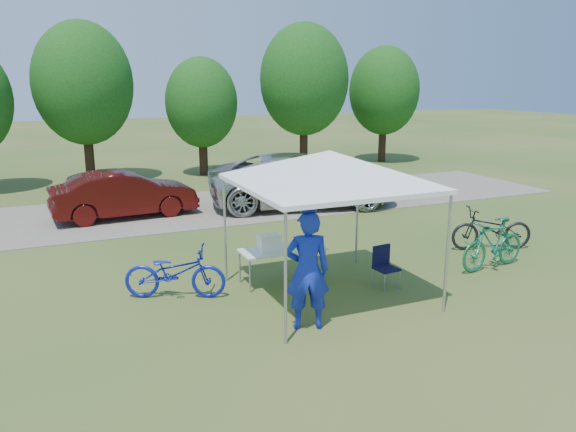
% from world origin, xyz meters
% --- Properties ---
extents(ground, '(100.00, 100.00, 0.00)m').
position_xyz_m(ground, '(0.00, 0.00, 0.00)').
color(ground, '#2D5119').
rests_on(ground, ground).
extents(gravel_strip, '(24.00, 5.00, 0.02)m').
position_xyz_m(gravel_strip, '(0.00, 8.00, 0.01)').
color(gravel_strip, gray).
rests_on(gravel_strip, ground).
extents(canopy, '(4.53, 4.53, 3.00)m').
position_xyz_m(canopy, '(0.00, 0.00, 2.65)').
color(canopy, '#A5A5AA').
rests_on(canopy, ground).
extents(treeline, '(24.89, 4.28, 6.30)m').
position_xyz_m(treeline, '(-0.29, 14.05, 3.53)').
color(treeline, '#382314').
rests_on(treeline, ground).
extents(folding_table, '(1.69, 0.70, 0.69)m').
position_xyz_m(folding_table, '(-0.48, 1.00, 0.65)').
color(folding_table, white).
rests_on(folding_table, ground).
extents(folding_chair, '(0.45, 0.47, 0.81)m').
position_xyz_m(folding_chair, '(1.24, -0.01, 0.47)').
color(folding_chair, black).
rests_on(folding_chair, ground).
extents(cooler, '(0.43, 0.29, 0.31)m').
position_xyz_m(cooler, '(-0.76, 1.00, 0.85)').
color(cooler, white).
rests_on(cooler, folding_table).
extents(ice_cream_cup, '(0.07, 0.07, 0.05)m').
position_xyz_m(ice_cream_cup, '(-0.03, 0.95, 0.72)').
color(ice_cream_cup, yellow).
rests_on(ice_cream_cup, folding_table).
extents(cyclist, '(0.82, 0.66, 1.96)m').
position_xyz_m(cyclist, '(-0.95, -1.11, 0.98)').
color(cyclist, '#1529B0').
rests_on(cyclist, ground).
extents(bike_blue, '(1.97, 1.34, 0.98)m').
position_xyz_m(bike_blue, '(-2.62, 1.04, 0.49)').
color(bike_blue, '#1422AF').
rests_on(bike_blue, ground).
extents(bike_green, '(1.85, 0.71, 1.08)m').
position_xyz_m(bike_green, '(3.94, -0.04, 0.54)').
color(bike_green, '#186F49').
rests_on(bike_green, ground).
extents(bike_dark, '(2.05, 1.25, 1.02)m').
position_xyz_m(bike_dark, '(4.91, 1.02, 0.51)').
color(bike_dark, black).
rests_on(bike_dark, ground).
extents(minivan, '(6.40, 3.97, 1.65)m').
position_xyz_m(minivan, '(2.82, 7.08, 0.85)').
color(minivan, beige).
rests_on(minivan, gravel_strip).
extents(sedan, '(4.18, 1.73, 1.34)m').
position_xyz_m(sedan, '(-2.60, 7.75, 0.69)').
color(sedan, '#4A0E0C').
rests_on(sedan, gravel_strip).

